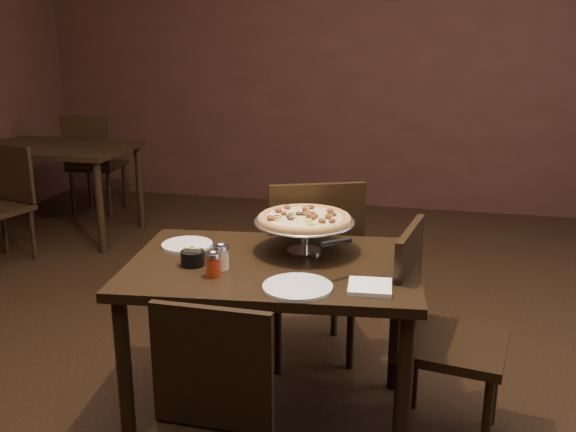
# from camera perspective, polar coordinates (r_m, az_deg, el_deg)

# --- Properties ---
(room) EXTENTS (6.04, 7.04, 2.84)m
(room) POSITION_cam_1_polar(r_m,az_deg,el_deg) (2.44, -1.37, 11.79)
(room) COLOR black
(room) RESTS_ON ground
(dining_table) EXTENTS (1.21, 0.87, 0.71)m
(dining_table) POSITION_cam_1_polar(r_m,az_deg,el_deg) (2.56, -1.35, -6.12)
(dining_table) COLOR black
(dining_table) RESTS_ON ground
(background_table) EXTENTS (1.16, 0.77, 0.72)m
(background_table) POSITION_cam_1_polar(r_m,az_deg,el_deg) (5.33, -19.83, 4.89)
(background_table) COLOR black
(background_table) RESTS_ON ground
(pizza_stand) EXTENTS (0.41, 0.41, 0.17)m
(pizza_stand) POSITION_cam_1_polar(r_m,az_deg,el_deg) (2.61, 1.46, -0.29)
(pizza_stand) COLOR #BCBBC3
(pizza_stand) RESTS_ON dining_table
(parmesan_shaker) EXTENTS (0.06, 0.06, 0.11)m
(parmesan_shaker) POSITION_cam_1_polar(r_m,az_deg,el_deg) (2.46, -5.98, -3.60)
(parmesan_shaker) COLOR beige
(parmesan_shaker) RESTS_ON dining_table
(pepper_flake_shaker) EXTENTS (0.06, 0.06, 0.10)m
(pepper_flake_shaker) POSITION_cam_1_polar(r_m,az_deg,el_deg) (2.40, -6.67, -4.23)
(pepper_flake_shaker) COLOR maroon
(pepper_flake_shaker) RESTS_ON dining_table
(packet_caddy) EXTENTS (0.09, 0.09, 0.07)m
(packet_caddy) POSITION_cam_1_polar(r_m,az_deg,el_deg) (2.52, -8.47, -3.66)
(packet_caddy) COLOR black
(packet_caddy) RESTS_ON dining_table
(napkin_stack) EXTENTS (0.16, 0.16, 0.02)m
(napkin_stack) POSITION_cam_1_polar(r_m,az_deg,el_deg) (2.30, 7.29, -6.27)
(napkin_stack) COLOR white
(napkin_stack) RESTS_ON dining_table
(plate_left) EXTENTS (0.21, 0.21, 0.01)m
(plate_left) POSITION_cam_1_polar(r_m,az_deg,el_deg) (2.75, -8.96, -2.53)
(plate_left) COLOR white
(plate_left) RESTS_ON dining_table
(plate_near) EXTENTS (0.25, 0.25, 0.01)m
(plate_near) POSITION_cam_1_polar(r_m,az_deg,el_deg) (2.28, 0.86, -6.33)
(plate_near) COLOR white
(plate_near) RESTS_ON dining_table
(serving_spatula) EXTENTS (0.17, 0.17, 0.02)m
(serving_spatula) POSITION_cam_1_polar(r_m,az_deg,el_deg) (2.34, 4.29, -2.38)
(serving_spatula) COLOR #BCBBC3
(serving_spatula) RESTS_ON pizza_stand
(chair_far) EXTENTS (0.57, 0.57, 0.94)m
(chair_far) POSITION_cam_1_polar(r_m,az_deg,el_deg) (3.08, 2.08, -4.30)
(chair_far) COLOR black
(chair_far) RESTS_ON ground
(chair_side) EXTENTS (0.46, 0.46, 0.87)m
(chair_side) POSITION_cam_1_polar(r_m,az_deg,el_deg) (2.60, 12.91, -9.63)
(chair_side) COLOR black
(chair_side) RESTS_ON ground
(bg_chair_far) EXTENTS (0.45, 0.45, 0.90)m
(bg_chair_far) POSITION_cam_1_polar(r_m,az_deg,el_deg) (5.89, -16.93, 4.76)
(bg_chair_far) COLOR black
(bg_chair_far) RESTS_ON ground
(bg_chair_near) EXTENTS (0.48, 0.48, 0.82)m
(bg_chair_near) POSITION_cam_1_polar(r_m,az_deg,el_deg) (4.90, -23.98, 1.32)
(bg_chair_near) COLOR black
(bg_chair_near) RESTS_ON ground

